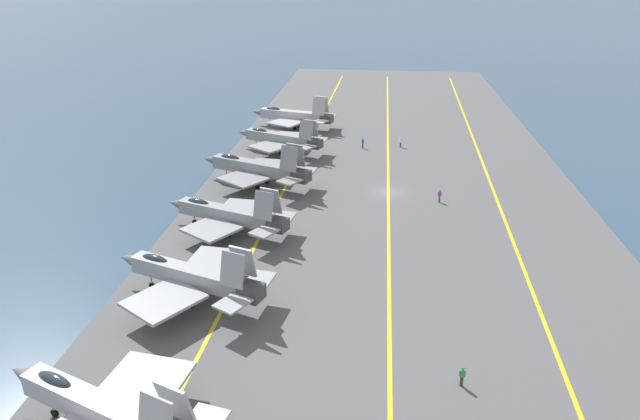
# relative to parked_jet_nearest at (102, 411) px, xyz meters

# --- Properties ---
(ground_plane) EXTENTS (2000.00, 2000.00, 0.00)m
(ground_plane) POSITION_rel_parked_jet_nearest_xyz_m (46.61, -18.38, -3.08)
(ground_plane) COLOR #334C66
(carrier_deck) EXTENTS (192.16, 52.16, 0.40)m
(carrier_deck) POSITION_rel_parked_jet_nearest_xyz_m (46.61, -18.38, -2.88)
(carrier_deck) COLOR #565659
(carrier_deck) RESTS_ON ground
(deck_stripe_foul_line) EXTENTS (172.88, 5.46, 0.01)m
(deck_stripe_foul_line) POSITION_rel_parked_jet_nearest_xyz_m (46.61, -32.72, -2.68)
(deck_stripe_foul_line) COLOR yellow
(deck_stripe_foul_line) RESTS_ON carrier_deck
(deck_stripe_centerline) EXTENTS (172.94, 0.36, 0.01)m
(deck_stripe_centerline) POSITION_rel_parked_jet_nearest_xyz_m (46.61, -18.38, -2.68)
(deck_stripe_centerline) COLOR yellow
(deck_stripe_centerline) RESTS_ON carrier_deck
(deck_stripe_edge_line) EXTENTS (172.90, 4.36, 0.01)m
(deck_stripe_edge_line) POSITION_rel_parked_jet_nearest_xyz_m (46.61, -4.04, -2.68)
(deck_stripe_edge_line) COLOR yellow
(deck_stripe_edge_line) RESTS_ON carrier_deck
(parked_jet_nearest) EXTENTS (13.71, 16.69, 6.53)m
(parked_jet_nearest) POSITION_rel_parked_jet_nearest_xyz_m (0.00, 0.00, 0.00)
(parked_jet_nearest) COLOR #A8AAAF
(parked_jet_nearest) RESTS_ON carrier_deck
(parked_jet_second) EXTENTS (14.01, 15.97, 6.42)m
(parked_jet_second) POSITION_rel_parked_jet_nearest_xyz_m (17.32, -0.18, -0.09)
(parked_jet_second) COLOR #93999E
(parked_jet_second) RESTS_ON carrier_deck
(parked_jet_third) EXTENTS (12.27, 16.20, 6.16)m
(parked_jet_third) POSITION_rel_parked_jet_nearest_xyz_m (31.96, 0.15, -0.41)
(parked_jet_third) COLOR gray
(parked_jet_third) RESTS_ON carrier_deck
(parked_jet_fourth) EXTENTS (12.39, 17.40, 6.76)m
(parked_jet_fourth) POSITION_rel_parked_jet_nearest_xyz_m (47.20, 0.05, -0.06)
(parked_jet_fourth) COLOR gray
(parked_jet_fourth) RESTS_ON carrier_deck
(parked_jet_fifth) EXTENTS (12.25, 15.86, 6.05)m
(parked_jet_fifth) POSITION_rel_parked_jet_nearest_xyz_m (62.36, -0.73, -0.22)
(parked_jet_fifth) COLOR gray
(parked_jet_fifth) RESTS_ON carrier_deck
(parked_jet_sixth) EXTENTS (12.22, 16.52, 6.30)m
(parked_jet_sixth) POSITION_rel_parked_jet_nearest_xyz_m (77.95, -0.50, -0.31)
(parked_jet_sixth) COLOR #A8AAAF
(parked_jet_sixth) RESTS_ON carrier_deck
(crew_green_vest) EXTENTS (0.45, 0.46, 1.70)m
(crew_green_vest) POSITION_rel_parked_jet_nearest_xyz_m (8.05, -23.64, -1.75)
(crew_green_vest) COLOR #383328
(crew_green_vest) RESTS_ON carrier_deck
(crew_blue_vest) EXTENTS (0.46, 0.42, 1.72)m
(crew_blue_vest) POSITION_rel_parked_jet_nearest_xyz_m (66.33, -14.12, -1.74)
(crew_blue_vest) COLOR #232328
(crew_blue_vest) RESTS_ON carrier_deck
(crew_white_vest) EXTENTS (0.41, 0.30, 1.73)m
(crew_white_vest) POSITION_rel_parked_jet_nearest_xyz_m (67.67, -20.47, -1.73)
(crew_white_vest) COLOR #383328
(crew_white_vest) RESTS_ON carrier_deck
(crew_purple_vest) EXTENTS (0.41, 0.46, 1.76)m
(crew_purple_vest) POSITION_rel_parked_jet_nearest_xyz_m (43.72, -25.00, -1.71)
(crew_purple_vest) COLOR #4C473D
(crew_purple_vest) RESTS_ON carrier_deck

